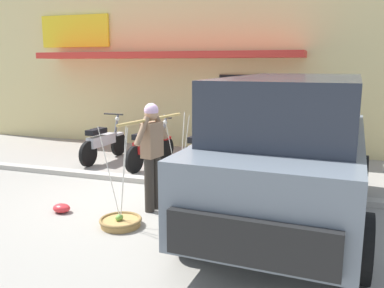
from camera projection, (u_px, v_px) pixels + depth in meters
ground_plane at (151, 196)px, 7.15m from camera, size 90.00×90.00×0.00m
sidewalk_curb at (166, 182)px, 7.79m from camera, size 20.00×0.24×0.10m
fruit_vendor at (152, 150)px, 6.27m from camera, size 0.38×1.52×1.70m
fruit_basket_left_side at (180, 192)px, 7.09m from camera, size 0.61×0.61×1.45m
fruit_basket_right_side at (121, 221)px, 5.79m from camera, size 0.61×0.61×1.45m
motorcycle_nearest_shop at (103, 142)px, 9.61m from camera, size 0.54×1.82×1.09m
motorcycle_second_in_row at (150, 147)px, 9.05m from camera, size 0.55×1.81×1.09m
motorcycle_third_in_row at (202, 150)px, 8.74m from camera, size 0.54×1.82×1.09m
motorcycle_end_of_row at (267, 155)px, 8.26m from camera, size 0.54×1.82×1.09m
parked_truck at (292, 145)px, 5.84m from camera, size 2.36×4.90×2.10m
storefront_building at (198, 69)px, 13.36m from camera, size 13.00×6.00×4.20m
plastic_litter_bag at (62, 208)px, 6.33m from camera, size 0.28×0.22×0.14m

